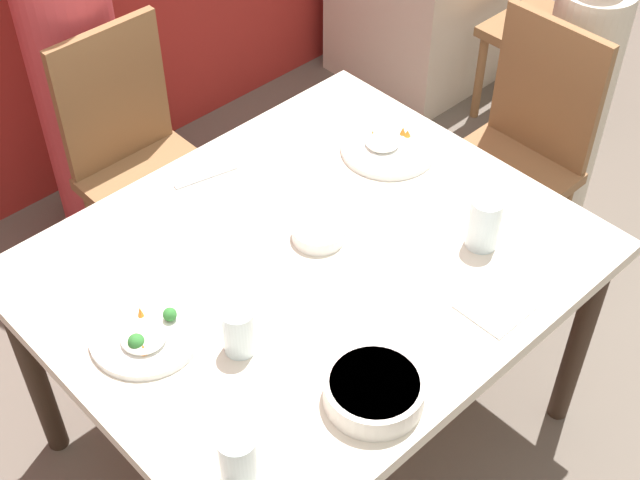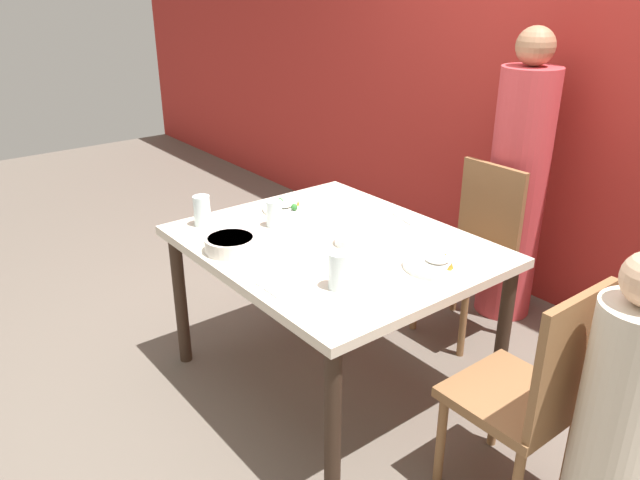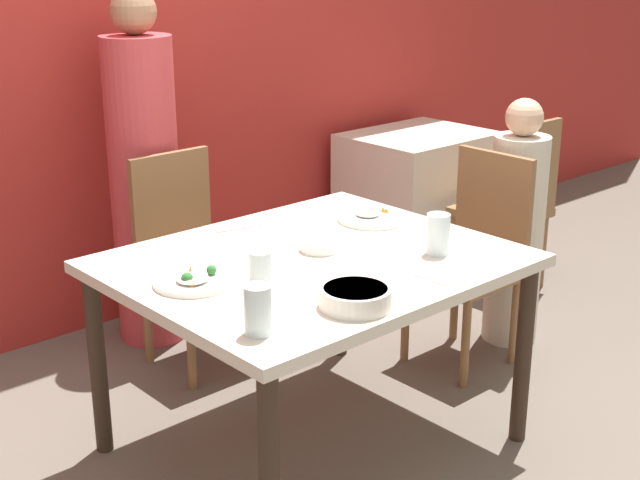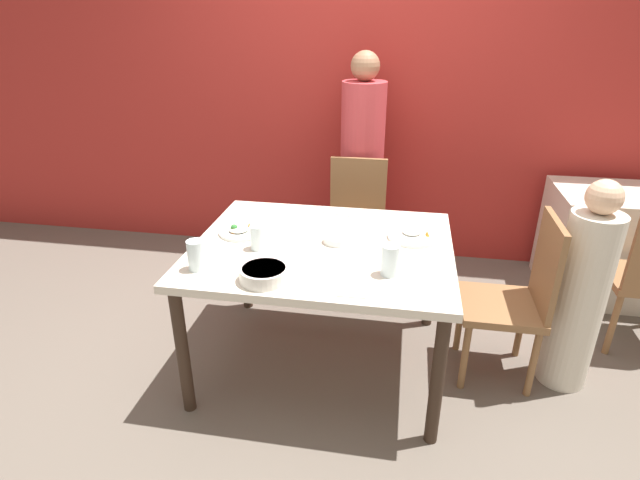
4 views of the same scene
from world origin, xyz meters
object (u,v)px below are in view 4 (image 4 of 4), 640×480
at_px(person_adult, 361,174).
at_px(glass_water_tall, 390,260).
at_px(chair_adult_spot, 355,223).
at_px(chair_child_spot, 517,296).
at_px(plate_rice_adult, 413,236).
at_px(bowl_curry, 264,273).
at_px(person_child, 580,295).

xyz_separation_m(person_adult, glass_water_tall, (0.27, -1.46, 0.07)).
bearing_deg(chair_adult_spot, chair_child_spot, -41.41).
distance_m(chair_child_spot, plate_rice_adult, 0.60).
relative_size(bowl_curry, glass_water_tall, 1.51).
height_order(chair_child_spot, plate_rice_adult, chair_child_spot).
distance_m(plate_rice_adult, glass_water_tall, 0.43).
xyz_separation_m(chair_adult_spot, glass_water_tall, (0.27, -1.14, 0.32)).
bearing_deg(bowl_curry, person_adult, 80.55).
relative_size(chair_adult_spot, person_child, 0.81).
bearing_deg(plate_rice_adult, glass_water_tall, -103.89).
height_order(person_adult, person_child, person_adult).
bearing_deg(glass_water_tall, bowl_curry, -164.76).
height_order(person_child, plate_rice_adult, person_child).
height_order(person_child, bowl_curry, person_child).
xyz_separation_m(chair_child_spot, person_adult, (-0.91, 1.12, 0.25)).
xyz_separation_m(chair_child_spot, person_child, (0.29, -0.00, 0.03)).
height_order(chair_child_spot, person_child, person_child).
bearing_deg(chair_adult_spot, glass_water_tall, -76.69).
xyz_separation_m(chair_child_spot, plate_rice_adult, (-0.54, 0.09, 0.26)).
bearing_deg(person_adult, glass_water_tall, -79.55).
height_order(chair_adult_spot, glass_water_tall, chair_adult_spot).
relative_size(chair_adult_spot, glass_water_tall, 6.34).
distance_m(chair_adult_spot, chair_child_spot, 1.21).
xyz_separation_m(chair_child_spot, bowl_curry, (-1.18, -0.48, 0.28)).
bearing_deg(plate_rice_adult, chair_adult_spot, 117.41).
xyz_separation_m(plate_rice_adult, glass_water_tall, (-0.10, -0.42, 0.06)).
xyz_separation_m(person_child, bowl_curry, (-1.47, -0.48, 0.24)).
xyz_separation_m(chair_adult_spot, person_child, (1.20, -0.80, 0.03)).
bearing_deg(person_adult, plate_rice_adult, -70.27).
relative_size(chair_child_spot, person_child, 0.81).
bearing_deg(glass_water_tall, chair_adult_spot, 103.31).
xyz_separation_m(person_adult, bowl_curry, (-0.27, -1.60, 0.03)).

